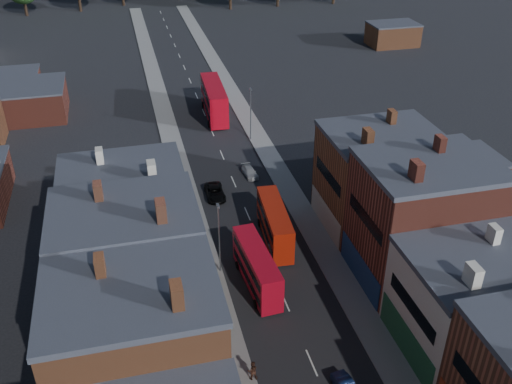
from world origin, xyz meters
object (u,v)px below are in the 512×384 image
bus_0 (257,267)px  bus_1 (275,224)px  car_2 (215,192)px  car_3 (250,172)px  ped_1 (252,370)px  bus_2 (214,100)px

bus_0 → bus_1: bus_1 is taller
car_2 → car_3: 7.01m
car_2 → car_3: bearing=38.7°
bus_0 → bus_1: (3.73, 6.90, 0.06)m
bus_1 → car_3: (0.81, 15.28, -1.77)m
bus_0 → ped_1: bus_0 is taller
bus_1 → car_2: size_ratio=2.09×
bus_0 → bus_2: size_ratio=0.77×
car_2 → ped_1: ped_1 is taller
bus_1 → bus_2: (-0.16, 36.11, 0.62)m
bus_1 → bus_2: bus_2 is taller
bus_0 → ped_1: (-3.23, -11.45, -1.23)m
bus_1 → ped_1: 19.67m
bus_2 → car_2: size_ratio=2.65×
bus_0 → bus_2: (3.57, 43.01, 0.68)m
bus_2 → ped_1: (-6.80, -54.46, -1.91)m
bus_0 → bus_2: bus_2 is taller
bus_2 → ped_1: size_ratio=6.99×
bus_2 → car_3: (0.97, -20.82, -2.39)m
bus_1 → ped_1: (-6.96, -18.35, -1.28)m
bus_2 → car_2: bus_2 is taller
bus_1 → bus_2: size_ratio=0.79×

